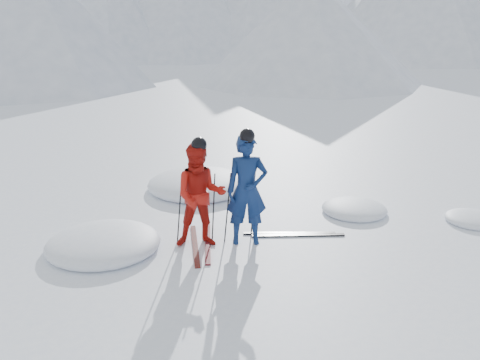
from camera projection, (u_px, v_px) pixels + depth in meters
name	position (u px, v px, depth m)	size (l,w,h in m)	color
ground	(336.00, 231.00, 9.49)	(160.00, 160.00, 0.00)	white
skier_blue	(247.00, 190.00, 8.74)	(0.71, 0.47, 1.95)	#0D2151
skier_red	(200.00, 196.00, 8.65)	(0.89, 0.69, 1.83)	#AA150D
pole_blue_left	(228.00, 208.00, 8.85)	(0.02, 0.02, 1.30)	black
pole_blue_right	(253.00, 201.00, 9.16)	(0.02, 0.02, 1.30)	black
pole_red_left	(179.00, 210.00, 8.83)	(0.02, 0.02, 1.22)	black
pole_red_right	(214.00, 207.00, 8.99)	(0.02, 0.02, 1.22)	black
ski_worn_left	(195.00, 245.00, 8.87)	(0.09, 1.70, 0.03)	black
ski_worn_right	(208.00, 243.00, 8.97)	(0.09, 1.70, 0.03)	black
ski_loose_a	(289.00, 233.00, 9.36)	(0.09, 1.70, 0.03)	black
ski_loose_b	(298.00, 235.00, 9.27)	(0.09, 1.70, 0.03)	black
snow_lumps	(202.00, 207.00, 10.70)	(8.31, 5.92, 0.53)	white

